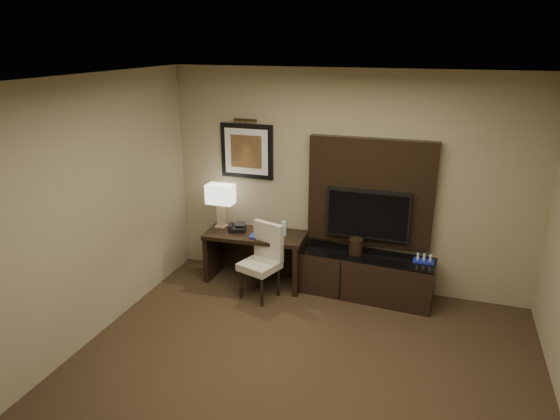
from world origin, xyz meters
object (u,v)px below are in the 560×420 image
at_px(desk, 256,258).
at_px(ice_bucket, 356,246).
at_px(water_bottle, 284,228).
at_px(minibar_tray, 424,259).
at_px(credenza, 365,276).
at_px(table_lamp, 221,205).
at_px(tv, 368,214).
at_px(desk_phone, 237,227).
at_px(desk_chair, 260,265).

height_order(desk, ice_bucket, ice_bucket).
bearing_deg(desk, water_bottle, 4.25).
bearing_deg(minibar_tray, ice_bucket, -179.53).
height_order(ice_bucket, minibar_tray, ice_bucket).
bearing_deg(credenza, ice_bucket, -177.73).
bearing_deg(table_lamp, tv, 3.05).
bearing_deg(credenza, tv, 107.07).
height_order(credenza, desk_phone, desk_phone).
bearing_deg(table_lamp, ice_bucket, -1.17).
xyz_separation_m(credenza, tv, (-0.03, 0.14, 0.74)).
relative_size(credenza, water_bottle, 8.72).
bearing_deg(desk_phone, table_lamp, 148.08).
height_order(credenza, tv, tv).
bearing_deg(ice_bucket, tv, 53.48).
distance_m(desk_chair, minibar_tray, 1.93).
height_order(desk, minibar_tray, desk).
distance_m(water_bottle, minibar_tray, 1.72).
bearing_deg(ice_bucket, desk_chair, -158.42).
bearing_deg(tv, water_bottle, -172.16).
relative_size(desk, minibar_tray, 5.32).
height_order(desk_chair, water_bottle, water_bottle).
bearing_deg(minibar_tray, desk_phone, -178.88).
distance_m(table_lamp, water_bottle, 0.89).
relative_size(credenza, desk_phone, 7.49).
xyz_separation_m(desk, tv, (1.38, 0.19, 0.68)).
relative_size(desk_phone, water_bottle, 1.16).
relative_size(credenza, desk_chair, 1.88).
bearing_deg(tv, ice_bucket, -126.52).
bearing_deg(minibar_tray, desk_chair, -166.98).
height_order(desk, tv, tv).
relative_size(water_bottle, minibar_tray, 0.78).
bearing_deg(desk_phone, desk, -19.05).
distance_m(credenza, desk_phone, 1.72).
distance_m(desk_phone, ice_bucket, 1.53).
xyz_separation_m(desk, minibar_tray, (2.07, 0.06, 0.26)).
bearing_deg(desk_chair, water_bottle, 86.61).
distance_m(desk, water_bottle, 0.56).
bearing_deg(water_bottle, credenza, -0.03).
xyz_separation_m(desk_phone, water_bottle, (0.61, 0.04, 0.04)).
xyz_separation_m(credenza, desk_chair, (-1.22, -0.42, 0.15)).
bearing_deg(water_bottle, ice_bucket, 0.17).
bearing_deg(desk, credenza, -1.63).
xyz_separation_m(desk, desk_chair, (0.19, -0.37, 0.09)).
xyz_separation_m(desk, credenza, (1.41, 0.05, -0.06)).
xyz_separation_m(ice_bucket, minibar_tray, (0.80, 0.01, -0.05)).
height_order(desk, desk_phone, desk_phone).
height_order(desk_chair, desk_phone, desk_chair).
xyz_separation_m(desk_chair, table_lamp, (-0.70, 0.46, 0.54)).
bearing_deg(table_lamp, desk_phone, -16.20).
relative_size(table_lamp, ice_bucket, 3.09).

